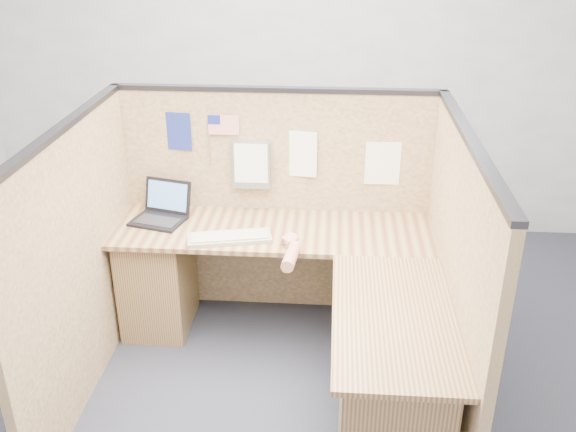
# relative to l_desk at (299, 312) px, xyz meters

# --- Properties ---
(floor) EXTENTS (5.00, 5.00, 0.00)m
(floor) POSITION_rel_l_desk_xyz_m (-0.18, -0.29, -0.39)
(floor) COLOR #1F212C
(floor) RESTS_ON ground
(wall_back) EXTENTS (5.00, 0.00, 5.00)m
(wall_back) POSITION_rel_l_desk_xyz_m (-0.18, 1.96, 1.01)
(wall_back) COLOR #929497
(wall_back) RESTS_ON floor
(cubicle_partitions) EXTENTS (2.06, 1.83, 1.53)m
(cubicle_partitions) POSITION_rel_l_desk_xyz_m (-0.18, 0.14, 0.38)
(cubicle_partitions) COLOR brown
(cubicle_partitions) RESTS_ON floor
(l_desk) EXTENTS (1.95, 1.75, 0.73)m
(l_desk) POSITION_rel_l_desk_xyz_m (0.00, 0.00, 0.00)
(l_desk) COLOR brown
(l_desk) RESTS_ON floor
(laptop) EXTENTS (0.36, 0.37, 0.23)m
(laptop) POSITION_rel_l_desk_xyz_m (-0.91, 0.49, 0.39)
(laptop) COLOR black
(laptop) RESTS_ON l_desk
(keyboard) EXTENTS (0.52, 0.27, 0.03)m
(keyboard) POSITION_rel_l_desk_xyz_m (-0.42, 0.23, 0.35)
(keyboard) COLOR gray
(keyboard) RESTS_ON l_desk
(mouse) EXTENTS (0.12, 0.08, 0.04)m
(mouse) POSITION_rel_l_desk_xyz_m (-0.06, 0.19, 0.36)
(mouse) COLOR silver
(mouse) RESTS_ON l_desk
(hand_forearm) EXTENTS (0.11, 0.38, 0.08)m
(hand_forearm) POSITION_rel_l_desk_xyz_m (-0.05, 0.05, 0.37)
(hand_forearm) COLOR tan
(hand_forearm) RESTS_ON l_desk
(blue_poster) EXTENTS (0.18, 0.03, 0.24)m
(blue_poster) POSITION_rel_l_desk_xyz_m (-0.81, 0.68, 0.85)
(blue_poster) COLOR navy
(blue_poster) RESTS_ON cubicle_partitions
(american_flag) EXTENTS (0.20, 0.01, 0.34)m
(american_flag) POSITION_rel_l_desk_xyz_m (-0.53, 0.67, 0.89)
(american_flag) COLOR olive
(american_flag) RESTS_ON cubicle_partitions
(file_holder) EXTENTS (0.24, 0.05, 0.31)m
(file_holder) POSITION_rel_l_desk_xyz_m (-0.34, 0.66, 0.65)
(file_holder) COLOR slate
(file_holder) RESTS_ON cubicle_partitions
(paper_left) EXTENTS (0.23, 0.04, 0.30)m
(paper_left) POSITION_rel_l_desk_xyz_m (-0.05, 0.68, 0.72)
(paper_left) COLOR white
(paper_left) RESTS_ON cubicle_partitions
(paper_right) EXTENTS (0.22, 0.01, 0.28)m
(paper_right) POSITION_rel_l_desk_xyz_m (0.48, 0.68, 0.67)
(paper_right) COLOR white
(paper_right) RESTS_ON cubicle_partitions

